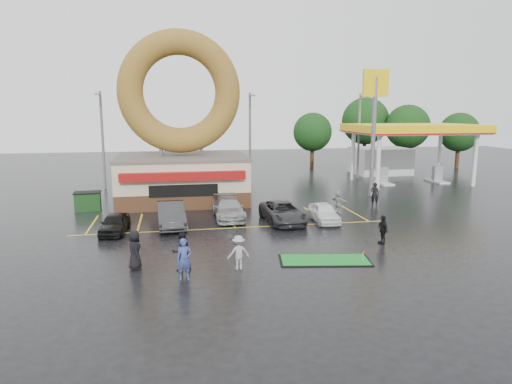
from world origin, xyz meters
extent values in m
plane|color=black|center=(0.00, 0.00, 0.00)|extent=(120.00, 120.00, 0.00)
cube|color=#472B19|center=(-3.00, 13.00, 0.60)|extent=(10.00, 8.00, 1.20)
cube|color=beige|center=(-3.00, 13.00, 2.35)|extent=(10.00, 8.00, 2.30)
cube|color=#59544C|center=(-3.00, 13.00, 3.60)|extent=(10.20, 8.20, 0.20)
cube|color=maroon|center=(-3.00, 8.70, 2.60)|extent=(9.00, 0.60, 0.60)
cylinder|color=slate|center=(-4.60, 13.00, 4.30)|extent=(0.30, 0.30, 1.20)
cylinder|color=slate|center=(-1.40, 13.00, 4.30)|extent=(0.30, 0.30, 1.20)
torus|color=brown|center=(-3.00, 13.00, 8.70)|extent=(9.60, 2.00, 9.60)
cylinder|color=silver|center=(15.00, 15.00, 2.50)|extent=(0.40, 0.40, 5.00)
cylinder|color=silver|center=(25.00, 15.00, 2.50)|extent=(0.40, 0.40, 5.00)
cylinder|color=silver|center=(15.00, 21.00, 2.50)|extent=(0.40, 0.40, 5.00)
cylinder|color=silver|center=(25.00, 21.00, 2.50)|extent=(0.40, 0.40, 5.00)
cube|color=silver|center=(20.00, 18.00, 5.25)|extent=(12.00, 8.00, 0.50)
cube|color=yellow|center=(20.00, 18.00, 5.55)|extent=(12.30, 8.30, 0.70)
cube|color=#99999E|center=(17.00, 18.00, 0.90)|extent=(0.90, 0.60, 1.60)
cube|color=#99999E|center=(23.00, 18.00, 0.90)|extent=(0.90, 0.60, 1.60)
cube|color=silver|center=(20.00, 25.00, 1.50)|extent=(6.00, 5.00, 3.00)
cylinder|color=slate|center=(13.00, 12.00, 5.00)|extent=(0.36, 0.36, 10.00)
cube|color=yellow|center=(13.00, 12.00, 9.50)|extent=(2.20, 0.30, 2.20)
cylinder|color=slate|center=(-10.00, 20.00, 4.50)|extent=(0.24, 0.24, 9.00)
cylinder|color=slate|center=(-10.00, 19.00, 8.70)|extent=(0.12, 2.00, 0.12)
cube|color=slate|center=(-10.00, 18.00, 8.65)|extent=(0.40, 0.18, 0.12)
cylinder|color=slate|center=(4.00, 21.00, 4.50)|extent=(0.24, 0.24, 9.00)
cylinder|color=slate|center=(4.00, 20.00, 8.70)|extent=(0.12, 2.00, 0.12)
cube|color=slate|center=(4.00, 19.00, 8.65)|extent=(0.40, 0.18, 0.12)
cylinder|color=slate|center=(16.00, 22.00, 4.50)|extent=(0.24, 0.24, 9.00)
cylinder|color=slate|center=(16.00, 21.00, 8.70)|extent=(0.12, 2.00, 0.12)
cube|color=slate|center=(16.00, 20.00, 8.65)|extent=(0.40, 0.18, 0.12)
cylinder|color=#332114|center=(26.00, 30.00, 1.44)|extent=(0.50, 0.50, 2.88)
sphere|color=black|center=(26.00, 30.00, 5.20)|extent=(5.60, 5.60, 5.60)
cylinder|color=#332114|center=(32.00, 28.00, 1.26)|extent=(0.50, 0.50, 2.52)
sphere|color=black|center=(32.00, 28.00, 4.55)|extent=(4.90, 4.90, 4.90)
cylinder|color=#332114|center=(22.00, 34.00, 1.62)|extent=(0.50, 0.50, 3.24)
sphere|color=black|center=(22.00, 34.00, 5.85)|extent=(6.30, 6.30, 6.30)
cylinder|color=#332114|center=(14.00, 32.00, 1.26)|extent=(0.50, 0.50, 2.52)
sphere|color=black|center=(14.00, 32.00, 4.55)|extent=(4.90, 4.90, 4.90)
imported|color=black|center=(-7.29, 3.50, 0.61)|extent=(1.78, 3.71, 1.22)
imported|color=#2E2D30|center=(-3.95, 4.42, 0.78)|extent=(1.91, 4.82, 1.56)
imported|color=#96969B|center=(-0.11, 5.99, 0.70)|extent=(2.00, 4.82, 1.39)
imported|color=#2C2D2F|center=(3.27, 4.23, 0.69)|extent=(2.51, 5.04, 1.37)
imported|color=white|center=(5.99, 3.88, 0.63)|extent=(1.66, 3.77, 1.26)
imported|color=navy|center=(-3.41, -4.96, 0.92)|extent=(0.70, 0.50, 1.84)
imported|color=black|center=(-3.50, -3.80, 0.91)|extent=(1.04, 0.91, 1.81)
imported|color=gray|center=(-0.91, -4.13, 0.81)|extent=(1.13, 0.76, 1.62)
imported|color=black|center=(-5.63, -3.24, 0.93)|extent=(0.82, 1.03, 1.86)
imported|color=black|center=(7.52, -1.50, 0.80)|extent=(0.45, 0.96, 1.60)
imported|color=#99999C|center=(7.89, 6.28, 0.83)|extent=(1.05, 1.60, 1.65)
imported|color=black|center=(11.57, 8.21, 0.90)|extent=(0.78, 0.70, 1.79)
cube|color=#163A17|center=(-9.97, 10.48, 0.65)|extent=(1.89, 1.34, 1.30)
cube|color=black|center=(3.43, -3.70, 0.03)|extent=(4.68, 2.60, 0.05)
cube|color=#168429|center=(3.43, -3.70, 0.06)|extent=(4.45, 2.37, 0.03)
cylinder|color=silver|center=(5.17, -4.29, 0.30)|extent=(0.02, 0.02, 0.50)
cube|color=red|center=(5.24, -4.29, 0.50)|extent=(0.14, 0.01, 0.10)
camera|label=1|loc=(-3.83, -24.16, 7.30)|focal=32.00mm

